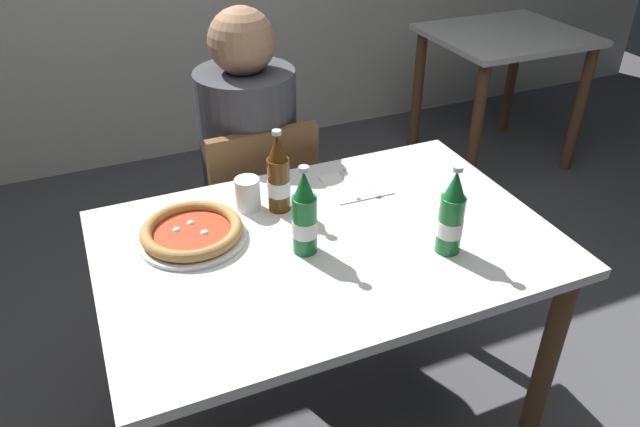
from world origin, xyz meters
The scene contains 11 objects.
ground_plane centered at (0.00, 0.00, 0.00)m, with size 8.00×8.00×0.00m, color #4C4C51.
dining_table_main centered at (0.00, 0.00, 0.64)m, with size 1.20×0.80×0.75m.
chair_behind_table centered at (-0.01, 0.61, 0.48)m, with size 0.41×0.41×0.85m.
diner_seated centered at (-0.01, 0.66, 0.58)m, with size 0.34×0.34×1.21m.
dining_table_background centered at (1.65, 1.38, 0.59)m, with size 0.80×0.70×0.75m.
pizza_margherita_near centered at (-0.33, 0.14, 0.77)m, with size 0.29×0.29×0.04m.
beer_bottle_left centered at (0.27, -0.17, 0.85)m, with size 0.07×0.07×0.25m.
beer_bottle_center centered at (-0.07, 0.19, 0.85)m, with size 0.07×0.07×0.25m.
beer_bottle_right centered at (-0.07, -0.03, 0.85)m, with size 0.07×0.07×0.25m.
napkin_with_cutlery centered at (0.19, 0.23, 0.75)m, with size 0.18×0.19×0.01m.
paper_cup centered at (-0.15, 0.23, 0.80)m, with size 0.07×0.07×0.10m, color white.
Camera 1 is at (-0.54, -1.21, 1.68)m, focal length 33.88 mm.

